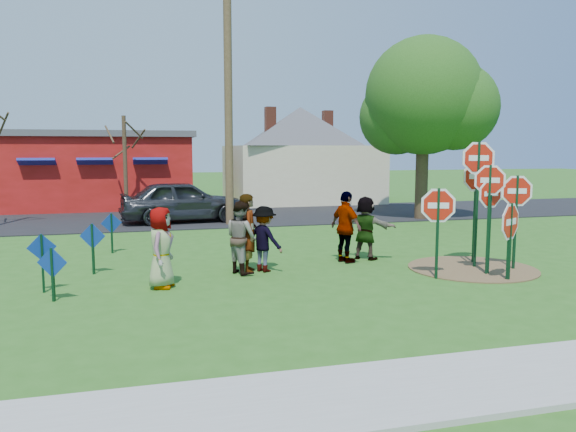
# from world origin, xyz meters

# --- Properties ---
(ground) EXTENTS (120.00, 120.00, 0.00)m
(ground) POSITION_xyz_m (0.00, 0.00, 0.00)
(ground) COLOR #2A5D1A
(ground) RESTS_ON ground
(sidewalk) EXTENTS (22.00, 1.80, 0.08)m
(sidewalk) POSITION_xyz_m (0.00, -7.20, 0.04)
(sidewalk) COLOR #9E9E99
(sidewalk) RESTS_ON ground
(road) EXTENTS (120.00, 7.50, 0.04)m
(road) POSITION_xyz_m (0.00, 11.50, 0.02)
(road) COLOR black
(road) RESTS_ON ground
(dirt_patch) EXTENTS (3.20, 3.20, 0.03)m
(dirt_patch) POSITION_xyz_m (4.50, -1.00, 0.01)
(dirt_patch) COLOR brown
(dirt_patch) RESTS_ON ground
(red_building) EXTENTS (9.40, 7.69, 3.90)m
(red_building) POSITION_xyz_m (-5.50, 17.99, 1.97)
(red_building) COLOR maroon
(red_building) RESTS_ON ground
(cream_house) EXTENTS (9.40, 9.40, 6.50)m
(cream_house) POSITION_xyz_m (5.50, 18.00, 2.92)
(cream_house) COLOR beige
(cream_house) RESTS_ON ground
(stop_sign_a) EXTENTS (1.04, 0.38, 2.27)m
(stop_sign_a) POSITION_xyz_m (3.07, -1.70, 1.55)
(stop_sign_a) COLOR #0D331B
(stop_sign_a) RESTS_ON ground
(stop_sign_b) EXTENTS (1.07, 0.34, 3.36)m
(stop_sign_b) POSITION_xyz_m (4.64, -0.87, 2.46)
(stop_sign_b) COLOR #0D331B
(stop_sign_b) RESTS_ON ground
(stop_sign_c) EXTENTS (0.88, 0.48, 2.78)m
(stop_sign_c) POSITION_xyz_m (4.44, -1.67, 1.96)
(stop_sign_c) COLOR #0D331B
(stop_sign_c) RESTS_ON ground
(stop_sign_d) EXTENTS (1.11, 0.09, 2.87)m
(stop_sign_d) POSITION_xyz_m (4.93, -0.38, 2.07)
(stop_sign_d) COLOR #0D331B
(stop_sign_d) RESTS_ON ground
(stop_sign_e) EXTENTS (1.02, 0.60, 1.96)m
(stop_sign_e) POSITION_xyz_m (4.57, -2.31, 1.27)
(stop_sign_e) COLOR #0D331B
(stop_sign_e) RESTS_ON ground
(stop_sign_f) EXTENTS (1.01, 0.34, 2.52)m
(stop_sign_f) POSITION_xyz_m (5.45, -1.33, 1.80)
(stop_sign_f) COLOR #0D331B
(stop_sign_f) RESTS_ON ground
(stop_sign_g) EXTENTS (0.94, 0.14, 2.44)m
(stop_sign_g) POSITION_xyz_m (4.51, -1.61, 1.71)
(stop_sign_g) COLOR #0D331B
(stop_sign_g) RESTS_ON ground
(blue_diamond_a) EXTENTS (0.59, 0.23, 1.10)m
(blue_diamond_a) POSITION_xyz_m (-5.32, -1.50, 0.67)
(blue_diamond_a) COLOR #0D331B
(blue_diamond_a) RESTS_ON ground
(blue_diamond_b) EXTENTS (0.58, 0.15, 1.27)m
(blue_diamond_b) POSITION_xyz_m (-5.62, -0.70, 0.79)
(blue_diamond_b) COLOR #0D331B
(blue_diamond_b) RESTS_ON ground
(blue_diamond_c) EXTENTS (0.61, 0.20, 1.25)m
(blue_diamond_c) POSITION_xyz_m (-4.73, 0.86, 0.78)
(blue_diamond_c) COLOR #0D331B
(blue_diamond_c) RESTS_ON ground
(blue_diamond_d) EXTENTS (0.58, 0.20, 1.19)m
(blue_diamond_d) POSITION_xyz_m (-4.40, 3.64, 0.74)
(blue_diamond_d) COLOR #0D331B
(blue_diamond_d) RESTS_ON ground
(person_a) EXTENTS (0.81, 1.00, 1.78)m
(person_a) POSITION_xyz_m (-3.19, -0.93, 0.89)
(person_a) COLOR #35497E
(person_a) RESTS_ON ground
(person_b) EXTENTS (0.57, 0.77, 1.94)m
(person_b) POSITION_xyz_m (-1.03, 0.15, 0.97)
(person_b) COLOR #216A66
(person_b) RESTS_ON ground
(person_c) EXTENTS (0.96, 1.06, 1.77)m
(person_c) POSITION_xyz_m (-1.24, 0.05, 0.89)
(person_c) COLOR brown
(person_c) RESTS_ON ground
(person_d) EXTENTS (1.12, 1.20, 1.63)m
(person_d) POSITION_xyz_m (-0.66, 0.10, 0.81)
(person_d) COLOR #39383E
(person_d) RESTS_ON ground
(person_e) EXTENTS (0.82, 1.21, 1.92)m
(person_e) POSITION_xyz_m (1.69, 0.59, 0.96)
(person_e) COLOR #562D5D
(person_e) RESTS_ON ground
(person_f) EXTENTS (1.52, 1.50, 1.75)m
(person_f) POSITION_xyz_m (2.37, 0.89, 0.87)
(person_f) COLOR #1B4A2B
(person_f) RESTS_ON ground
(suv) EXTENTS (5.21, 2.54, 1.71)m
(suv) POSITION_xyz_m (-1.86, 10.01, 0.90)
(suv) COLOR #2C2C30
(suv) RESTS_ON road
(utility_pole) EXTENTS (2.43, 0.92, 10.28)m
(utility_pole) POSITION_xyz_m (-0.11, 8.81, 5.41)
(utility_pole) COLOR #4C3823
(utility_pole) RESTS_ON ground
(leafy_tree) EXTENTS (5.44, 4.97, 7.73)m
(leafy_tree) POSITION_xyz_m (8.29, 8.51, 4.98)
(leafy_tree) COLOR #382819
(leafy_tree) RESTS_ON ground
(bare_tree_east) EXTENTS (1.80, 1.80, 4.49)m
(bare_tree_east) POSITION_xyz_m (-4.13, 12.86, 2.90)
(bare_tree_east) COLOR #382819
(bare_tree_east) RESTS_ON ground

